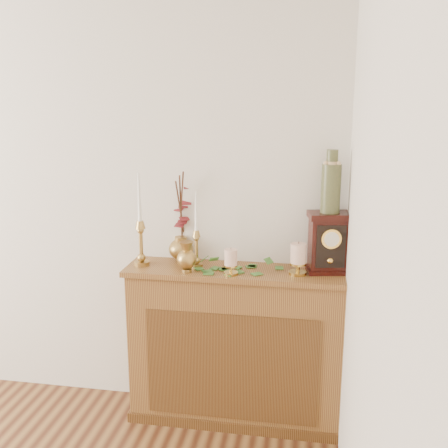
% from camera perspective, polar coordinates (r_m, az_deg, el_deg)
% --- Properties ---
extents(console_shelf, '(1.24, 0.34, 0.93)m').
position_cam_1_polar(console_shelf, '(3.12, 1.23, -13.55)').
color(console_shelf, olive).
rests_on(console_shelf, ground).
extents(candlestick_left, '(0.09, 0.09, 0.53)m').
position_cam_1_polar(candlestick_left, '(2.99, -9.06, -1.27)').
color(candlestick_left, tan).
rests_on(candlestick_left, console_shelf).
extents(candlestick_center, '(0.07, 0.07, 0.43)m').
position_cam_1_polar(candlestick_center, '(2.93, -3.02, -2.03)').
color(candlestick_center, tan).
rests_on(candlestick_center, console_shelf).
extents(bud_vase, '(0.11, 0.11, 0.17)m').
position_cam_1_polar(bud_vase, '(2.86, -4.10, -3.62)').
color(bud_vase, tan).
rests_on(bud_vase, console_shelf).
extents(ginger_jar, '(0.22, 0.23, 0.53)m').
position_cam_1_polar(ginger_jar, '(3.07, -4.52, 0.52)').
color(ginger_jar, tan).
rests_on(ginger_jar, console_shelf).
extents(pillar_candle_left, '(0.08, 0.08, 0.15)m').
position_cam_1_polar(pillar_candle_left, '(2.82, 0.75, -4.00)').
color(pillar_candle_left, '#B89640').
rests_on(pillar_candle_left, console_shelf).
extents(pillar_candle_right, '(0.10, 0.10, 0.18)m').
position_cam_1_polar(pillar_candle_right, '(2.84, 8.08, -3.62)').
color(pillar_candle_right, '#B89640').
rests_on(pillar_candle_right, console_shelf).
extents(ivy_garland, '(0.52, 0.21, 0.09)m').
position_cam_1_polar(ivy_garland, '(2.91, 1.05, -4.76)').
color(ivy_garland, '#3C742C').
rests_on(ivy_garland, console_shelf).
extents(mantel_clock, '(0.25, 0.19, 0.33)m').
position_cam_1_polar(mantel_clock, '(2.89, 11.29, -2.05)').
color(mantel_clock, '#330D0A').
rests_on(mantel_clock, console_shelf).
extents(ceramic_vase, '(0.10, 0.10, 0.33)m').
position_cam_1_polar(ceramic_vase, '(2.83, 11.57, 4.21)').
color(ceramic_vase, '#1A3529').
rests_on(ceramic_vase, mantel_clock).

